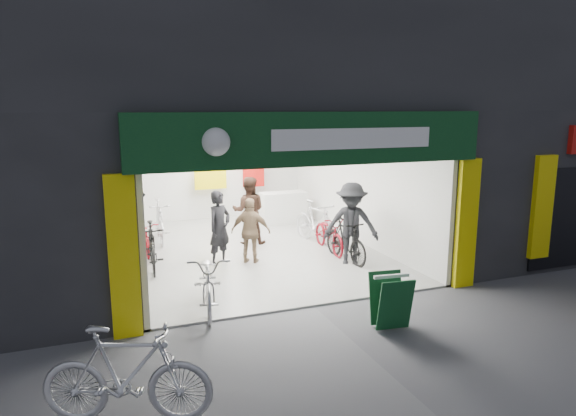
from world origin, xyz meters
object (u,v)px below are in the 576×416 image
bike_left_front (209,280)px  bike_right_front (346,240)px  parked_bike (127,375)px  sandwich_board (391,300)px

bike_left_front → bike_right_front: (3.60, 1.69, -0.02)m
bike_left_front → bike_right_front: size_ratio=1.20×
bike_left_front → parked_bike: 3.40m
sandwich_board → parked_bike: bearing=-157.5°
parked_bike → bike_left_front: bearing=-7.0°
bike_right_front → parked_bike: 7.00m
bike_right_front → parked_bike: (-5.19, -4.69, 0.07)m
bike_left_front → bike_right_front: bike_left_front is taller
parked_bike → sandwich_board: 4.34m
bike_left_front → parked_bike: bearing=-107.2°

